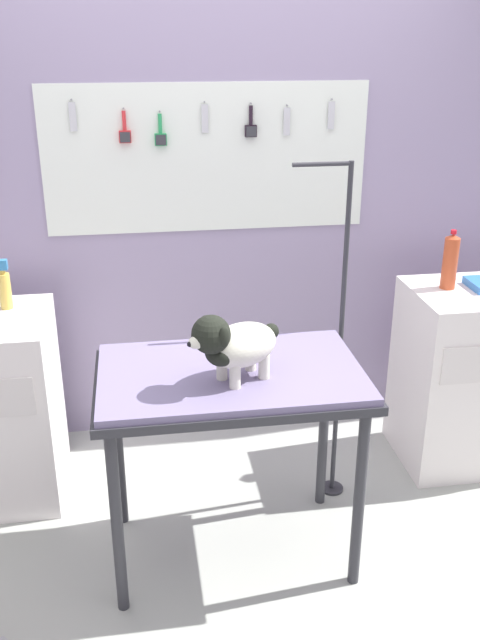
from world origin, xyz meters
The scene contains 8 objects.
ground centered at (0.00, 0.00, -0.02)m, with size 4.40×4.00×0.04m, color #A9ACA3.
rear_wall_panel centered at (0.00, 1.28, 1.16)m, with size 4.00×0.11×2.30m.
grooming_table centered at (-0.07, 0.19, 0.77)m, with size 1.03×0.64×0.85m.
grooming_arm centered at (0.46, 0.53, 0.73)m, with size 0.30×0.11×1.57m.
dog centered at (-0.07, 0.09, 1.00)m, with size 0.38×0.29×0.28m.
cabinet_right centered at (1.23, 0.73, 0.46)m, with size 0.68×0.54×0.91m.
pump_bottle_white centered at (-0.99, 0.90, 0.98)m, with size 0.06×0.06×0.23m.
soda_bottle centered at (1.06, 0.78, 1.04)m, with size 0.07×0.07×0.28m.
Camera 1 is at (-0.39, -2.17, 2.05)m, focal length 39.27 mm.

